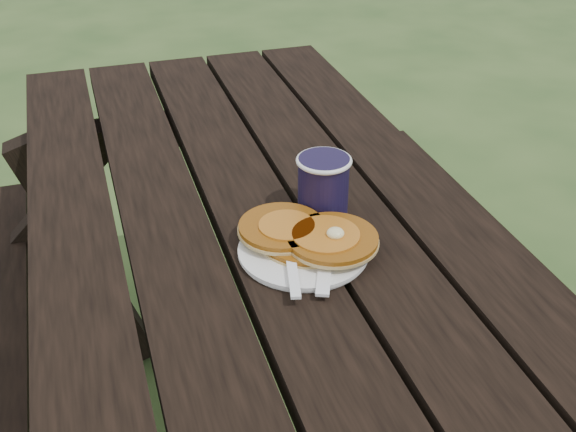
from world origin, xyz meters
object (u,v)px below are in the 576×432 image
object	(u,v)px
plate	(303,251)
pancake_stack	(308,235)
coffee_cup	(323,182)
picnic_table	(274,411)

from	to	relation	value
plate	pancake_stack	size ratio (longest dim) A/B	0.97
coffee_cup	plate	bearing A→B (deg)	-123.07
coffee_cup	picnic_table	bearing A→B (deg)	-149.38
picnic_table	plate	xyz separation A→B (m)	(0.04, -0.04, 0.39)
plate	coffee_cup	xyz separation A→B (m)	(0.07, 0.11, 0.05)
pancake_stack	coffee_cup	distance (m)	0.12
plate	pancake_stack	distance (m)	0.03
plate	coffee_cup	size ratio (longest dim) A/B	1.92
pancake_stack	coffee_cup	bearing A→B (deg)	58.68
picnic_table	plate	world-z (taller)	plate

